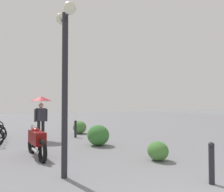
{
  "coord_description": "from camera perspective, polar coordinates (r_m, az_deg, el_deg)",
  "views": [
    {
      "loc": [
        -1.69,
        2.95,
        1.71
      ],
      "look_at": [
        8.91,
        -2.67,
        2.09
      ],
      "focal_mm": 36.0,
      "sensor_mm": 36.0,
      "label": 1
    }
  ],
  "objects": [
    {
      "name": "bollard_near",
      "position": [
        5.38,
        23.96,
        -15.1
      ],
      "size": [
        0.13,
        0.13,
        0.89
      ],
      "color": "#232328",
      "rests_on": "ground"
    },
    {
      "name": "bollard_mid",
      "position": [
        11.46,
        -9.26,
        -8.14
      ],
      "size": [
        0.13,
        0.13,
        0.86
      ],
      "color": "#232328",
      "rests_on": "ground"
    },
    {
      "name": "shrub_round",
      "position": [
        9.24,
        -3.51,
        -9.91
      ],
      "size": [
        0.97,
        0.87,
        0.82
      ],
      "color": "#387533",
      "rests_on": "ground"
    },
    {
      "name": "pedestrian",
      "position": [
        10.9,
        -17.57,
        -2.32
      ],
      "size": [
        1.0,
        1.0,
        2.03
      ],
      "color": "black",
      "rests_on": "ground"
    },
    {
      "name": "motorcycle",
      "position": [
        7.68,
        -18.63,
        -10.79
      ],
      "size": [
        2.17,
        0.39,
        1.06
      ],
      "color": "black",
      "rests_on": "ground"
    },
    {
      "name": "shrub_wide",
      "position": [
        12.85,
        -8.22,
        -7.88
      ],
      "size": [
        0.82,
        0.74,
        0.7
      ],
      "color": "#477F38",
      "rests_on": "ground"
    },
    {
      "name": "lamppost",
      "position": [
        5.39,
        -11.86,
        8.11
      ],
      "size": [
        0.98,
        0.28,
        3.95
      ],
      "color": "#232328",
      "rests_on": "ground"
    },
    {
      "name": "shrub_low",
      "position": [
        7.03,
        11.58,
        -13.5
      ],
      "size": [
        0.67,
        0.6,
        0.57
      ],
      "color": "#477F38",
      "rests_on": "ground"
    }
  ]
}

